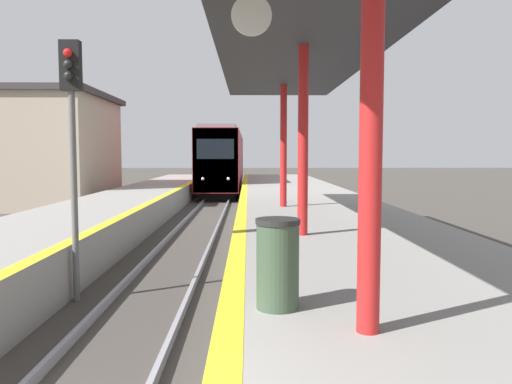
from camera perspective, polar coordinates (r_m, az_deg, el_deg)
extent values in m
cube|color=black|center=(39.31, -3.58, 0.69)|extent=(2.22, 20.10, 0.55)
cube|color=maroon|center=(39.24, -3.59, 3.80)|extent=(2.61, 22.34, 3.72)
cube|color=gold|center=(28.17, -4.65, 3.61)|extent=(2.56, 0.16, 3.64)
cube|color=black|center=(28.11, -4.67, 4.93)|extent=(2.09, 0.06, 1.11)
cube|color=slate|center=(39.27, -3.60, 6.69)|extent=(2.22, 21.22, 0.24)
sphere|color=white|center=(28.19, -6.10, 1.52)|extent=(0.18, 0.18, 0.18)
sphere|color=white|center=(28.10, -3.19, 1.53)|extent=(0.18, 0.18, 0.18)
cylinder|color=#595959|center=(9.82, -20.06, -0.59)|extent=(0.12, 0.12, 3.90)
cube|color=black|center=(9.92, -20.42, 13.37)|extent=(0.36, 0.20, 0.90)
sphere|color=red|center=(9.83, -20.72, 14.65)|extent=(0.16, 0.16, 0.16)
sphere|color=black|center=(9.80, -20.69, 13.48)|extent=(0.16, 0.16, 0.16)
sphere|color=black|center=(9.76, -20.66, 12.31)|extent=(0.16, 0.16, 0.16)
cylinder|color=red|center=(4.81, 13.02, 7.48)|extent=(0.22, 0.22, 3.95)
cylinder|color=red|center=(10.52, 5.39, 5.78)|extent=(0.22, 0.22, 3.95)
cylinder|color=red|center=(16.29, 3.16, 5.26)|extent=(0.22, 0.22, 3.95)
cube|color=#2D2D33|center=(10.78, 5.48, 16.88)|extent=(3.67, 17.39, 0.20)
cylinder|color=white|center=(7.23, -0.52, 19.54)|extent=(0.56, 0.04, 0.56)
cylinder|color=#384C38|center=(5.56, 2.50, -8.49)|extent=(0.47, 0.47, 0.94)
cylinder|color=#262626|center=(5.47, 2.52, -3.38)|extent=(0.49, 0.49, 0.06)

